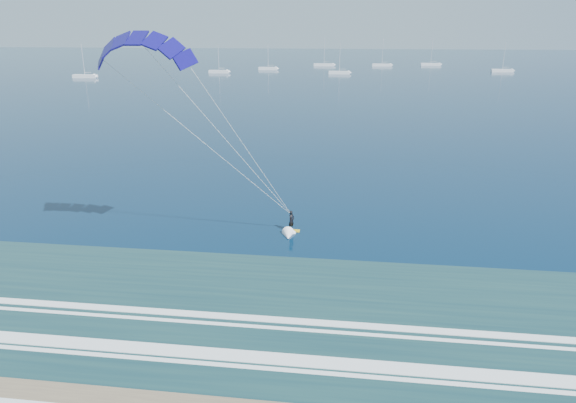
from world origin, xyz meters
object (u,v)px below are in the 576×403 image
(kitesurfer_rig, at_px, (222,135))
(sailboat_5, at_px, (502,70))
(sailboat_7, at_px, (382,65))
(sailboat_2, at_px, (324,65))
(sailboat_4, at_px, (431,64))
(sailboat_8, at_px, (268,68))
(sailboat_1, at_px, (219,71))
(sailboat_3, at_px, (339,72))
(sailboat_0, at_px, (85,76))

(kitesurfer_rig, relative_size, sailboat_5, 1.55)
(sailboat_7, bearing_deg, sailboat_2, -175.64)
(sailboat_2, distance_m, sailboat_7, 27.70)
(sailboat_4, relative_size, sailboat_8, 1.19)
(sailboat_1, xyz_separation_m, sailboat_2, (39.97, 45.97, 0.01))
(sailboat_2, bearing_deg, sailboat_8, -130.40)
(kitesurfer_rig, distance_m, sailboat_7, 219.22)
(sailboat_2, bearing_deg, sailboat_1, -131.01)
(sailboat_1, relative_size, sailboat_2, 0.86)
(sailboat_3, bearing_deg, sailboat_1, -178.14)
(sailboat_2, distance_m, sailboat_3, 45.26)
(sailboat_2, height_order, sailboat_5, sailboat_2)
(kitesurfer_rig, distance_m, sailboat_8, 191.14)
(sailboat_3, height_order, sailboat_5, sailboat_5)
(sailboat_4, relative_size, sailboat_5, 1.06)
(sailboat_0, height_order, sailboat_4, sailboat_4)
(sailboat_2, bearing_deg, sailboat_4, 10.86)
(sailboat_1, distance_m, sailboat_7, 82.94)
(sailboat_0, xyz_separation_m, sailboat_4, (135.29, 82.32, 0.00))
(sailboat_5, relative_size, sailboat_7, 0.93)
(sailboat_0, distance_m, sailboat_8, 76.13)
(sailboat_0, bearing_deg, kitesurfer_rig, -58.21)
(sailboat_5, xyz_separation_m, sailboat_7, (-48.37, 27.67, 0.01))
(sailboat_1, relative_size, sailboat_8, 1.05)
(kitesurfer_rig, bearing_deg, sailboat_3, 88.71)
(sailboat_5, height_order, sailboat_8, sailboat_5)
(sailboat_0, bearing_deg, sailboat_2, 40.83)
(kitesurfer_rig, xyz_separation_m, sailboat_1, (-44.94, 169.80, -8.79))
(sailboat_0, xyz_separation_m, sailboat_3, (92.68, 28.07, -0.00))
(sailboat_2, bearing_deg, sailboat_0, -139.17)
(kitesurfer_rig, distance_m, sailboat_3, 171.65)
(sailboat_0, distance_m, sailboat_4, 158.37)
(sailboat_1, bearing_deg, sailboat_5, 9.98)
(sailboat_7, xyz_separation_m, sailboat_8, (-50.48, -28.98, -0.02))
(sailboat_1, bearing_deg, sailboat_0, -148.88)
(sailboat_3, relative_size, sailboat_7, 0.90)
(sailboat_5, bearing_deg, sailboat_2, 161.40)
(kitesurfer_rig, height_order, sailboat_0, kitesurfer_rig)
(kitesurfer_rig, height_order, sailboat_3, kitesurfer_rig)
(sailboat_3, bearing_deg, sailboat_0, -163.15)
(sailboat_1, height_order, sailboat_8, sailboat_1)
(sailboat_4, bearing_deg, sailboat_2, -169.14)
(sailboat_0, distance_m, sailboat_1, 51.25)
(sailboat_3, relative_size, sailboat_5, 0.97)
(sailboat_1, relative_size, sailboat_3, 0.97)
(sailboat_7, distance_m, sailboat_8, 58.21)
(sailboat_1, height_order, sailboat_5, sailboat_5)
(sailboat_1, xyz_separation_m, sailboat_3, (48.80, 1.58, 0.00))
(sailboat_8, bearing_deg, sailboat_1, -131.84)
(sailboat_0, xyz_separation_m, sailboat_8, (60.98, 45.58, -0.01))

